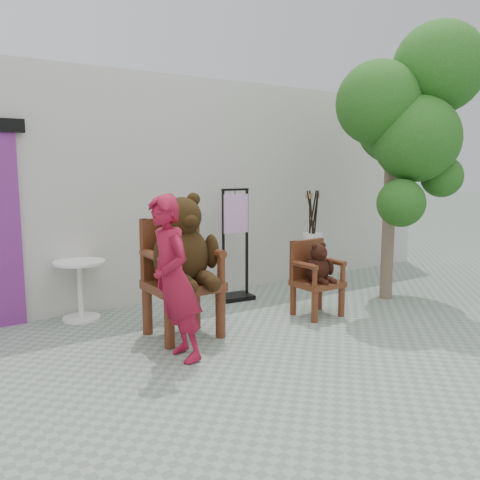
{
  "coord_description": "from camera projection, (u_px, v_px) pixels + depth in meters",
  "views": [
    {
      "loc": [
        -3.53,
        -3.57,
        1.8
      ],
      "look_at": [
        -0.24,
        1.32,
        0.95
      ],
      "focal_mm": 38.0,
      "sensor_mm": 36.0,
      "label": 1
    }
  ],
  "objects": [
    {
      "name": "person",
      "position": [
        174.0,
        280.0,
        4.65
      ],
      "size": [
        0.38,
        0.57,
        1.56
      ],
      "primitive_type": "imported",
      "rotation": [
        0.0,
        0.0,
        -1.59
      ],
      "color": "maroon",
      "rests_on": "ground"
    },
    {
      "name": "chair_big",
      "position": [
        182.0,
        256.0,
        5.36
      ],
      "size": [
        0.73,
        0.81,
        1.53
      ],
      "color": "#471F0F",
      "rests_on": "ground"
    },
    {
      "name": "cafe_table",
      "position": [
        80.0,
        283.0,
        5.99
      ],
      "size": [
        0.6,
        0.6,
        0.7
      ],
      "rotation": [
        0.0,
        0.0,
        0.24
      ],
      "color": "white",
      "rests_on": "ground"
    },
    {
      "name": "back_wall",
      "position": [
        186.0,
        187.0,
        7.46
      ],
      "size": [
        9.0,
        1.0,
        3.0
      ],
      "primitive_type": "cube",
      "color": "beige",
      "rests_on": "ground"
    },
    {
      "name": "display_stand",
      "position": [
        235.0,
        257.0,
        6.89
      ],
      "size": [
        0.48,
        0.39,
        1.51
      ],
      "rotation": [
        0.0,
        0.0,
        -0.1
      ],
      "color": "black",
      "rests_on": "ground"
    },
    {
      "name": "tree",
      "position": [
        404.0,
        113.0,
        6.7
      ],
      "size": [
        2.05,
        1.97,
        3.6
      ],
      "rotation": [
        0.0,
        0.0,
        0.34
      ],
      "color": "brown",
      "rests_on": "ground"
    },
    {
      "name": "chair_small",
      "position": [
        316.0,
        271.0,
        6.16
      ],
      "size": [
        0.52,
        0.49,
        0.91
      ],
      "color": "#471F0F",
      "rests_on": "ground"
    },
    {
      "name": "stool_bucket",
      "position": [
        313.0,
        245.0,
        7.62
      ],
      "size": [
        0.32,
        0.32,
        1.45
      ],
      "rotation": [
        0.0,
        0.0,
        -0.38
      ],
      "color": "white",
      "rests_on": "ground"
    },
    {
      "name": "ground_plane",
      "position": [
        332.0,
        346.0,
        5.13
      ],
      "size": [
        60.0,
        60.0,
        0.0
      ],
      "primitive_type": "plane",
      "color": "gray",
      "rests_on": "ground"
    }
  ]
}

